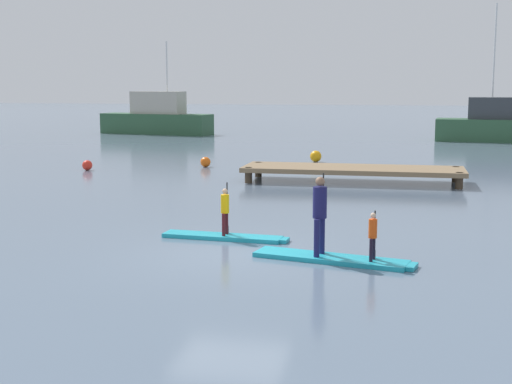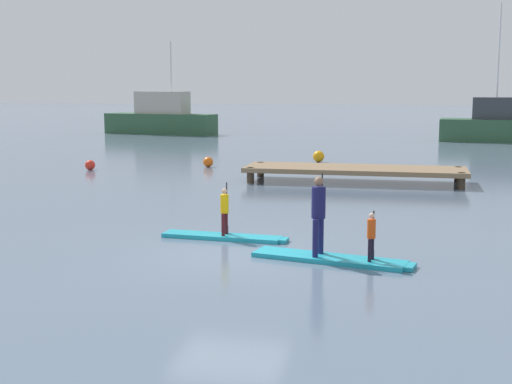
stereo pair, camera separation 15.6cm
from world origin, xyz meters
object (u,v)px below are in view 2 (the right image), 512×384
(paddler_child_front, at_px, (371,234))
(mooring_buoy_near, at_px, (90,165))
(paddler_child_solo, at_px, (225,209))
(mooring_buoy_far, at_px, (319,156))
(paddler_adult, at_px, (319,210))
(paddleboard_far, at_px, (332,259))
(fishing_boat_green_midground, at_px, (161,118))
(paddleboard_near, at_px, (225,237))
(mooring_buoy_mid, at_px, (208,162))

(paddler_child_front, relative_size, mooring_buoy_near, 2.31)
(paddler_child_solo, distance_m, mooring_buoy_near, 15.68)
(paddler_child_front, bearing_deg, paddler_child_solo, 153.02)
(mooring_buoy_far, bearing_deg, paddler_adult, -82.79)
(paddleboard_far, height_order, fishing_boat_green_midground, fishing_boat_green_midground)
(paddleboard_near, relative_size, fishing_boat_green_midground, 0.35)
(mooring_buoy_far, bearing_deg, paddler_child_front, -79.63)
(paddler_child_solo, distance_m, paddler_adult, 3.01)
(mooring_buoy_near, bearing_deg, paddler_child_front, -47.58)
(paddleboard_far, distance_m, fishing_boat_green_midground, 40.88)
(fishing_boat_green_midground, bearing_deg, paddler_child_front, -64.19)
(paddler_child_front, bearing_deg, fishing_boat_green_midground, 115.81)
(paddleboard_far, bearing_deg, mooring_buoy_mid, 114.49)
(paddleboard_far, relative_size, paddler_adult, 2.02)
(paddleboard_far, height_order, mooring_buoy_near, mooring_buoy_near)
(mooring_buoy_near, xyz_separation_m, mooring_buoy_mid, (4.79, 2.27, 0.01))
(paddleboard_near, relative_size, mooring_buoy_near, 7.06)
(paddleboard_far, relative_size, mooring_buoy_mid, 7.60)
(fishing_boat_green_midground, bearing_deg, paddleboard_far, -65.14)
(fishing_boat_green_midground, bearing_deg, mooring_buoy_far, -50.49)
(fishing_boat_green_midground, relative_size, mooring_buoy_mid, 19.37)
(mooring_buoy_far, bearing_deg, paddleboard_far, -81.91)
(mooring_buoy_near, distance_m, mooring_buoy_mid, 5.30)
(paddleboard_near, distance_m, paddleboard_far, 3.29)
(paddler_child_front, xyz_separation_m, mooring_buoy_far, (-3.62, 19.79, -0.38))
(paddler_child_solo, height_order, fishing_boat_green_midground, fishing_boat_green_midground)
(paddler_child_front, xyz_separation_m, mooring_buoy_near, (-13.11, 14.35, -0.44))
(paddler_adult, xyz_separation_m, paddler_child_front, (1.15, -0.24, -0.42))
(paddler_child_solo, bearing_deg, paddleboard_near, -94.15)
(paddleboard_far, bearing_deg, paddler_child_solo, 149.01)
(mooring_buoy_far, bearing_deg, mooring_buoy_near, -150.19)
(mooring_buoy_near, relative_size, mooring_buoy_mid, 0.96)
(fishing_boat_green_midground, bearing_deg, paddler_child_solo, -67.92)
(fishing_boat_green_midground, xyz_separation_m, mooring_buoy_far, (14.39, -17.45, -0.95))
(paddler_adult, bearing_deg, mooring_buoy_mid, 113.66)
(paddler_adult, bearing_deg, fishing_boat_green_midground, 114.50)
(paddleboard_near, distance_m, fishing_boat_green_midground, 38.21)
(paddler_adult, xyz_separation_m, fishing_boat_green_midground, (-16.86, 37.01, 0.15))
(paddleboard_far, distance_m, paddler_child_front, 1.05)
(paddleboard_near, height_order, paddleboard_far, same)
(paddleboard_far, bearing_deg, mooring_buoy_near, 130.89)
(paddler_child_front, bearing_deg, paddleboard_near, 153.17)
(paddleboard_far, bearing_deg, mooring_buoy_far, 98.09)
(mooring_buoy_far, bearing_deg, paddleboard_near, -90.11)
(mooring_buoy_mid, relative_size, mooring_buoy_far, 0.84)
(paddleboard_near, height_order, paddler_adult, paddler_adult)
(paddleboard_far, relative_size, mooring_buoy_far, 6.35)
(paddler_adult, distance_m, fishing_boat_green_midground, 40.67)
(paddleboard_near, xyz_separation_m, mooring_buoy_mid, (-4.67, 14.78, 0.18))
(paddler_child_front, relative_size, mooring_buoy_far, 1.85)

